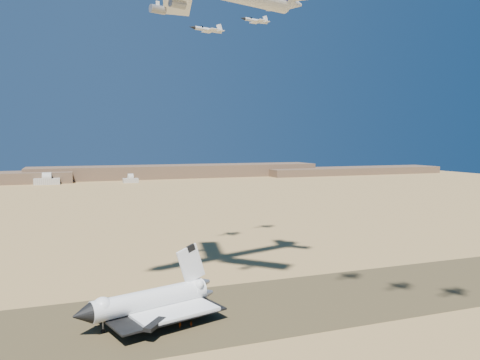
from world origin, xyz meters
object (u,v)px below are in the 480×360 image
object	(u,v)px
crew_c	(191,324)
chase_jet_f	(255,20)
shuttle	(149,302)
chase_jet_e	(208,30)
crew_a	(179,320)
crew_b	(180,325)

from	to	relation	value
crew_c	chase_jet_f	distance (m)	143.04
shuttle	chase_jet_e	bearing A→B (deg)	42.05
chase_jet_e	chase_jet_f	world-z (taller)	chase_jet_f
crew_a	crew_c	xyz separation A→B (m)	(2.69, -3.67, -0.09)
shuttle	crew_c	world-z (taller)	shuttle
shuttle	crew_a	size ratio (longest dim) A/B	24.23
crew_b	crew_c	size ratio (longest dim) A/B	1.14
shuttle	crew_c	distance (m)	14.37
chase_jet_e	crew_c	bearing A→B (deg)	-125.08
chase_jet_f	chase_jet_e	bearing A→B (deg)	-173.03
crew_a	chase_jet_f	world-z (taller)	chase_jet_f
crew_b	chase_jet_f	world-z (taller)	chase_jet_f
shuttle	crew_b	xyz separation A→B (m)	(7.35, -8.27, -4.79)
shuttle	chase_jet_e	distance (m)	117.79
chase_jet_e	chase_jet_f	size ratio (longest dim) A/B	1.04
crew_b	chase_jet_e	bearing A→B (deg)	-34.23
crew_b	chase_jet_e	size ratio (longest dim) A/B	0.12
crew_b	chase_jet_e	xyz separation A→B (m)	(28.70, 67.79, 99.83)
chase_jet_e	crew_a	bearing A→B (deg)	-128.19
crew_c	chase_jet_e	size ratio (longest dim) A/B	0.10
crew_b	crew_a	bearing A→B (deg)	-19.65
crew_c	chase_jet_e	xyz separation A→B (m)	(25.49, 67.95, 99.94)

